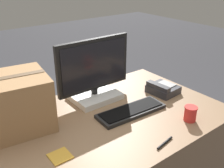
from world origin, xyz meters
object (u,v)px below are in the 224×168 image
(keyboard, at_px, (131,111))
(pen_marker, at_px, (165,143))
(monitor, at_px, (94,76))
(sticky_note_pad, at_px, (60,156))
(cardboard_box, at_px, (13,103))
(paper_cup_right, at_px, (190,114))
(desk_phone, at_px, (163,89))

(keyboard, distance_m, pen_marker, 0.34)
(monitor, height_order, sticky_note_pad, monitor)
(keyboard, bearing_deg, monitor, 106.85)
(keyboard, relative_size, pen_marker, 3.45)
(pen_marker, bearing_deg, cardboard_box, 121.58)
(cardboard_box, relative_size, sticky_note_pad, 4.28)
(cardboard_box, bearing_deg, keyboard, -24.58)
(keyboard, xyz_separation_m, cardboard_box, (-0.60, 0.28, 0.14))
(paper_cup_right, distance_m, sticky_note_pad, 0.76)
(paper_cup_right, height_order, cardboard_box, cardboard_box)
(monitor, height_order, keyboard, monitor)
(monitor, bearing_deg, sticky_note_pad, -139.81)
(paper_cup_right, xyz_separation_m, sticky_note_pad, (-0.74, 0.17, -0.04))
(desk_phone, bearing_deg, monitor, 148.44)
(monitor, bearing_deg, keyboard, -76.47)
(monitor, relative_size, paper_cup_right, 5.87)
(keyboard, relative_size, sticky_note_pad, 4.56)
(paper_cup_right, relative_size, pen_marker, 0.69)
(desk_phone, relative_size, cardboard_box, 0.48)
(pen_marker, bearing_deg, keyboard, 68.87)
(sticky_note_pad, bearing_deg, cardboard_box, 101.31)
(desk_phone, relative_size, pen_marker, 1.56)
(keyboard, bearing_deg, pen_marker, -97.78)
(pen_marker, bearing_deg, desk_phone, 33.87)
(paper_cup_right, xyz_separation_m, pen_marker, (-0.28, -0.06, -0.04))
(monitor, relative_size, cardboard_box, 1.25)
(sticky_note_pad, bearing_deg, desk_phone, 10.84)
(monitor, relative_size, sticky_note_pad, 5.35)
(desk_phone, relative_size, paper_cup_right, 2.26)
(cardboard_box, distance_m, sticky_note_pad, 0.41)
(keyboard, relative_size, cardboard_box, 1.06)
(monitor, relative_size, desk_phone, 2.60)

